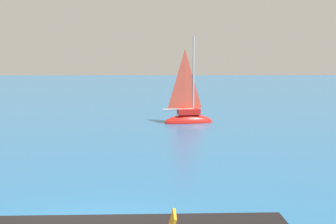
{
  "coord_description": "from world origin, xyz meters",
  "views": [
    {
      "loc": [
        1.58,
        -10.2,
        4.1
      ],
      "look_at": [
        1.76,
        13.51,
        1.13
      ],
      "focal_mm": 49.77,
      "sensor_mm": 36.0,
      "label": 1
    }
  ],
  "objects": [
    {
      "name": "sailboat_near",
      "position": [
        3.01,
        17.31,
        0.31
      ],
      "size": [
        3.11,
        1.6,
        5.66
      ],
      "rotation": [
        0.0,
        0.0,
        0.2
      ],
      "color": "red",
      "rests_on": "ground"
    }
  ]
}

